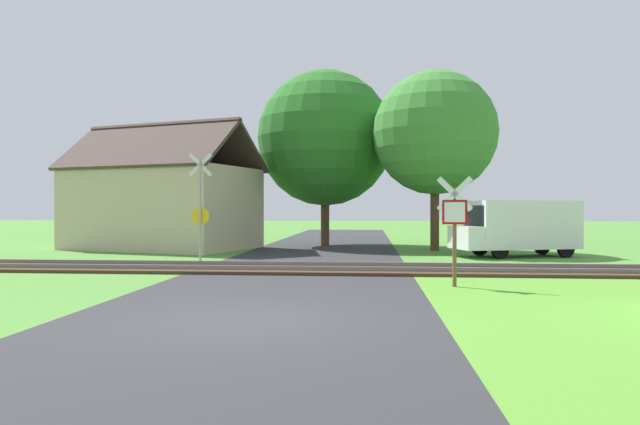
% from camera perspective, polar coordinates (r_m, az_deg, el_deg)
% --- Properties ---
extents(ground_plane, '(160.00, 160.00, 0.00)m').
position_cam_1_polar(ground_plane, '(10.12, -7.22, -10.60)').
color(ground_plane, '#4C8433').
extents(road_asphalt, '(6.69, 80.00, 0.01)m').
position_cam_1_polar(road_asphalt, '(12.05, -5.20, -8.80)').
color(road_asphalt, '#2D2D30').
rests_on(road_asphalt, ground).
extents(rail_track, '(60.00, 2.60, 0.22)m').
position_cam_1_polar(rail_track, '(17.70, -1.90, -5.67)').
color(rail_track, '#422D1E').
rests_on(rail_track, ground).
extents(stop_sign_near, '(0.87, 0.18, 2.73)m').
position_cam_1_polar(stop_sign_near, '(14.37, 13.31, -0.89)').
color(stop_sign_near, brown).
rests_on(stop_sign_near, ground).
extents(crossing_sign_far, '(0.87, 0.17, 3.98)m').
position_cam_1_polar(crossing_sign_far, '(21.37, -11.88, 0.93)').
color(crossing_sign_far, '#9E9EA5').
rests_on(crossing_sign_far, ground).
extents(house, '(9.86, 7.95, 6.08)m').
position_cam_1_polar(house, '(28.46, -15.46, 0.73)').
color(house, '#C6B293').
rests_on(house, ground).
extents(tree_right, '(5.62, 5.62, 8.18)m').
position_cam_1_polar(tree_right, '(26.64, 11.41, 7.79)').
color(tree_right, '#513823').
rests_on(tree_right, ground).
extents(tree_center, '(6.98, 6.98, 9.06)m').
position_cam_1_polar(tree_center, '(29.75, 0.51, 7.41)').
color(tree_center, '#513823').
rests_on(tree_center, ground).
extents(mail_truck, '(5.23, 3.24, 2.24)m').
position_cam_1_polar(mail_truck, '(24.11, 19.20, -1.27)').
color(mail_truck, white).
rests_on(mail_truck, ground).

